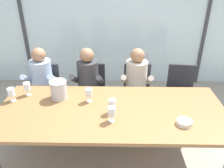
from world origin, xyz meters
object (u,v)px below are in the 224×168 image
Objects in this scene: wine_glass_by_right_taster at (112,112)px; chair_left_of_center at (92,88)px; person_pale_blue_shirt at (41,82)px; person_beige_jumper at (136,83)px; chair_near_curtain at (46,88)px; wine_glass_by_left_taster at (89,93)px; person_charcoal_jacket at (87,83)px; chair_center at (137,88)px; dining_table at (111,114)px; chair_right_of_center at (181,89)px; ice_bucket_primary at (59,89)px; wine_glass_near_bucket at (11,92)px; wine_glass_spare_empty at (112,104)px; wine_glass_center_pour at (27,87)px; tasting_bowl at (184,122)px.

chair_left_of_center is at bearing 105.74° from wine_glass_by_right_taster.
person_pale_blue_shirt is 1.43m from person_beige_jumper.
chair_near_curtain is 5.06× the size of wine_glass_by_left_taster.
person_pale_blue_shirt is 0.70m from person_charcoal_jacket.
person_charcoal_jacket reaches higher than chair_center.
dining_table is 2.21× the size of person_pale_blue_shirt.
ice_bucket_primary is (-1.73, -0.73, 0.38)m from chair_right_of_center.
person_pale_blue_shirt is 0.71m from wine_glass_near_bucket.
person_charcoal_jacket is at bearing 64.23° from ice_bucket_primary.
chair_center is 3.74× the size of ice_bucket_primary.
ice_bucket_primary is at bearing -147.44° from person_beige_jumper.
person_pale_blue_shirt is (-1.46, -0.16, 0.17)m from chair_center.
chair_center is 0.80m from person_charcoal_jacket.
wine_glass_near_bucket is 1.00× the size of wine_glass_spare_empty.
chair_center is 0.73× the size of person_beige_jumper.
wine_glass_by_left_taster reaches higher than chair_left_of_center.
dining_table is at bearing -110.39° from person_beige_jumper.
wine_glass_by_right_taster is (1.08, -0.53, 0.00)m from wine_glass_center_pour.
person_pale_blue_shirt is 1.06m from wine_glass_by_left_taster.
wine_glass_by_left_taster and wine_glass_near_bucket have the same top height.
person_pale_blue_shirt is at bearing 136.09° from wine_glass_by_right_taster.
tasting_bowl is 0.91× the size of wine_glass_by_left_taster.
person_beige_jumper reaches higher than wine_glass_center_pour.
chair_left_of_center is 5.06× the size of wine_glass_near_bucket.
wine_glass_spare_empty reaches higher than dining_table.
ice_bucket_primary is 1.35× the size of wine_glass_by_right_taster.
wine_glass_center_pour is (-0.75, -0.67, 0.37)m from chair_left_of_center.
person_pale_blue_shirt is (-1.08, 0.83, -0.02)m from dining_table.
wine_glass_center_pour is at bearing 154.06° from wine_glass_by_right_taster.
chair_right_of_center is 2.17m from person_pale_blue_shirt.
chair_near_curtain is 1.00× the size of chair_left_of_center.
person_beige_jumper reaches higher than wine_glass_by_left_taster.
ice_bucket_primary reaches higher than chair_left_of_center.
person_beige_jumper is 6.90× the size of wine_glass_by_right_taster.
person_charcoal_jacket is 1.00× the size of person_beige_jumper.
wine_glass_by_left_taster is 0.37m from wine_glass_spare_empty.
wine_glass_spare_empty is at bearing -64.57° from person_charcoal_jacket.
person_charcoal_jacket and person_beige_jumper have the same top height.
chair_center is at bearing -3.49° from chair_left_of_center.
person_pale_blue_shirt is at bearing -173.04° from chair_center.
chair_left_of_center is 0.73× the size of person_beige_jumper.
wine_glass_by_left_taster is at bearing 126.06° from wine_glass_by_right_taster.
wine_glass_center_pour is at bearing -142.63° from chair_left_of_center.
person_pale_blue_shirt is at bearing -169.88° from chair_right_of_center.
chair_left_of_center is at bearing 108.51° from dining_table.
wine_glass_near_bucket is at bearing -154.35° from person_beige_jumper.
chair_right_of_center is at bearing 44.31° from wine_glass_spare_empty.
tasting_bowl is at bearing -14.58° from wine_glass_spare_empty.
wine_glass_by_right_taster is at bearing -106.75° from chair_center.
chair_right_of_center is (1.40, -0.00, 0.00)m from chair_left_of_center.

